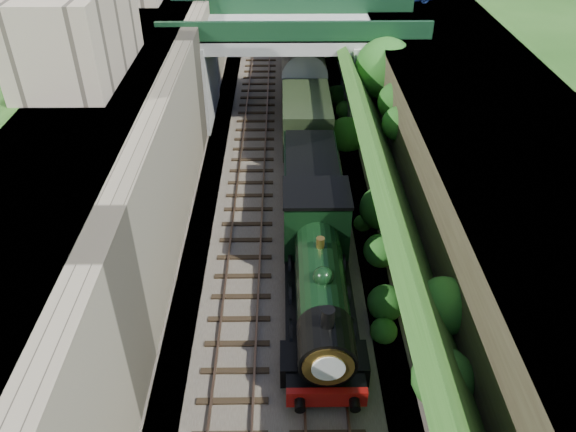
{
  "coord_description": "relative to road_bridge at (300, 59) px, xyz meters",
  "views": [
    {
      "loc": [
        -0.21,
        -11.44,
        16.59
      ],
      "look_at": [
        0.0,
        8.41,
        2.61
      ],
      "focal_mm": 35.0,
      "sensor_mm": 36.0,
      "label": 1
    }
  ],
  "objects": [
    {
      "name": "street_plateau_left",
      "position": [
        -9.94,
        -4.0,
        -0.58
      ],
      "size": [
        6.0,
        90.0,
        7.0
      ],
      "primitive_type": "cube",
      "color": "#262628",
      "rests_on": "ground"
    },
    {
      "name": "road_bridge",
      "position": [
        0.0,
        0.0,
        0.0
      ],
      "size": [
        16.0,
        6.4,
        7.25
      ],
      "color": "gray",
      "rests_on": "ground"
    },
    {
      "name": "tender",
      "position": [
        0.26,
        -11.41,
        -2.46
      ],
      "size": [
        2.7,
        6.0,
        3.05
      ],
      "color": "black",
      "rests_on": "trackbed"
    },
    {
      "name": "ground",
      "position": [
        -0.94,
        -24.0,
        -4.08
      ],
      "size": [
        160.0,
        160.0,
        0.0
      ],
      "primitive_type": "plane",
      "color": "#1E4714",
      "rests_on": "ground"
    },
    {
      "name": "retaining_wall",
      "position": [
        -6.44,
        -4.0,
        -0.58
      ],
      "size": [
        1.0,
        90.0,
        7.0
      ],
      "primitive_type": "cube",
      "color": "#756B56",
      "rests_on": "ground"
    },
    {
      "name": "tree",
      "position": [
        4.97,
        -3.65,
        0.57
      ],
      "size": [
        3.6,
        3.8,
        6.6
      ],
      "color": "black",
      "rests_on": "ground"
    },
    {
      "name": "embankment_slope",
      "position": [
        3.96,
        -4.44,
        -1.46
      ],
      "size": [
        4.48,
        90.0,
        6.36
      ],
      "color": "#1E4714",
      "rests_on": "ground"
    },
    {
      "name": "coach_front",
      "position": [
        0.26,
        1.19,
        -2.03
      ],
      "size": [
        2.9,
        18.0,
        3.7
      ],
      "color": "black",
      "rests_on": "trackbed"
    },
    {
      "name": "street_plateau_right",
      "position": [
        8.56,
        -4.0,
        -0.95
      ],
      "size": [
        8.0,
        90.0,
        6.25
      ],
      "primitive_type": "cube",
      "color": "#262628",
      "rests_on": "ground"
    },
    {
      "name": "track_right",
      "position": [
        0.26,
        -4.0,
        -3.83
      ],
      "size": [
        2.5,
        90.0,
        0.2
      ],
      "color": "black",
      "rests_on": "trackbed"
    },
    {
      "name": "building_near",
      "position": [
        -10.44,
        -10.0,
        4.92
      ],
      "size": [
        4.0,
        8.0,
        4.0
      ],
      "primitive_type": "cube",
      "color": "gray",
      "rests_on": "street_plateau_left"
    },
    {
      "name": "track_left",
      "position": [
        -2.94,
        -4.0,
        -3.83
      ],
      "size": [
        2.5,
        90.0,
        0.2
      ],
      "color": "black",
      "rests_on": "trackbed"
    },
    {
      "name": "coach_middle",
      "position": [
        0.26,
        19.99,
        -2.03
      ],
      "size": [
        2.9,
        18.0,
        3.7
      ],
      "color": "black",
      "rests_on": "trackbed"
    },
    {
      "name": "trackbed",
      "position": [
        -0.94,
        -4.0,
        -3.98
      ],
      "size": [
        10.0,
        90.0,
        0.2
      ],
      "primitive_type": "cube",
      "color": "#473F38",
      "rests_on": "ground"
    },
    {
      "name": "locomotive",
      "position": [
        0.26,
        -18.77,
        -2.18
      ],
      "size": [
        3.1,
        10.22,
        3.83
      ],
      "color": "black",
      "rests_on": "trackbed"
    }
  ]
}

